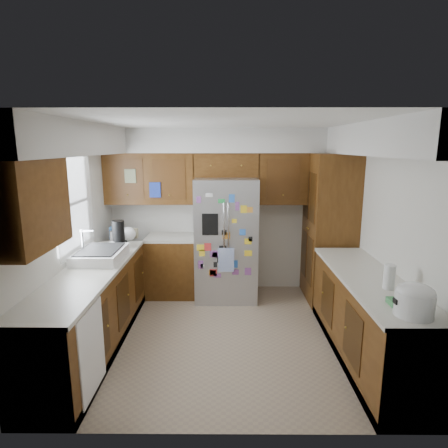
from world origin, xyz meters
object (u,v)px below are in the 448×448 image
(rice_cooker, at_px, (415,299))
(pantry, at_px, (329,228))
(fridge, at_px, (226,239))
(paper_towel, at_px, (389,277))

(rice_cooker, bearing_deg, pantry, 89.99)
(fridge, bearing_deg, paper_towel, -52.52)
(paper_towel, bearing_deg, pantry, 91.26)
(fridge, xyz_separation_m, paper_towel, (1.54, -2.01, 0.14))
(pantry, relative_size, paper_towel, 9.07)
(rice_cooker, relative_size, paper_towel, 1.32)
(paper_towel, bearing_deg, rice_cooker, -94.36)
(pantry, relative_size, fridge, 1.19)
(pantry, xyz_separation_m, fridge, (-1.50, 0.05, -0.17))
(pantry, height_order, paper_towel, pantry)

